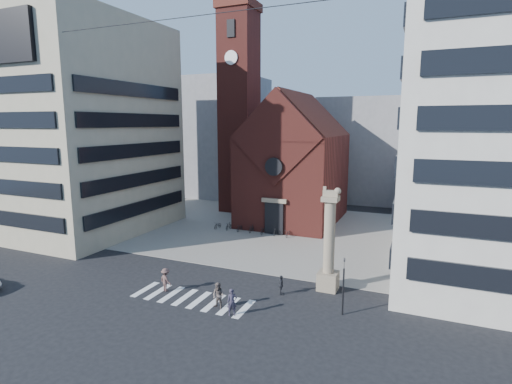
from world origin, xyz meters
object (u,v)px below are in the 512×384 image
at_px(lion_column, 329,250).
at_px(scooter_0, 218,225).
at_px(pedestrian_1, 218,296).
at_px(pedestrian_0, 232,302).
at_px(traffic_light, 343,285).
at_px(pedestrian_2, 281,285).

distance_m(lion_column, scooter_0, 22.48).
bearing_deg(lion_column, pedestrian_1, -135.54).
height_order(pedestrian_0, pedestrian_1, same).
xyz_separation_m(pedestrian_0, pedestrian_1, (-1.43, 0.60, 0.00)).
distance_m(traffic_light, pedestrian_2, 5.64).
bearing_deg(pedestrian_0, traffic_light, -10.03).
relative_size(lion_column, traffic_light, 2.02).
distance_m(pedestrian_2, scooter_0, 21.59).
height_order(traffic_light, pedestrian_0, traffic_light).
bearing_deg(lion_column, traffic_light, -63.54).
relative_size(pedestrian_2, scooter_0, 0.99).
height_order(traffic_light, scooter_0, traffic_light).
bearing_deg(pedestrian_2, lion_column, -76.25).
relative_size(lion_column, pedestrian_2, 5.37).
bearing_deg(traffic_light, scooter_0, 138.47).
height_order(pedestrian_0, scooter_0, pedestrian_0).
bearing_deg(pedestrian_2, scooter_0, 18.16).
bearing_deg(scooter_0, pedestrian_0, -56.41).
xyz_separation_m(lion_column, traffic_light, (1.99, -4.00, -1.17)).
height_order(lion_column, pedestrian_2, lion_column).
height_order(traffic_light, pedestrian_1, traffic_light).
height_order(pedestrian_1, scooter_0, pedestrian_1).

